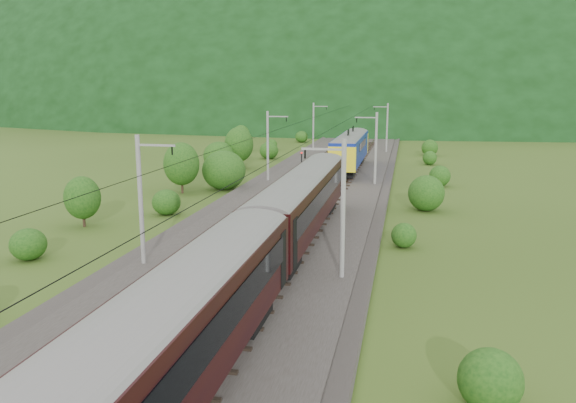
# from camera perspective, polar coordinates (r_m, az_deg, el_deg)

# --- Properties ---
(ground) EXTENTS (600.00, 600.00, 0.00)m
(ground) POSITION_cam_1_polar(r_m,az_deg,el_deg) (34.27, -4.98, -7.38)
(ground) COLOR #344C17
(ground) RESTS_ON ground
(railbed) EXTENTS (14.00, 220.00, 0.30)m
(railbed) POSITION_cam_1_polar(r_m,az_deg,el_deg) (43.47, -1.15, -2.99)
(railbed) COLOR #38332D
(railbed) RESTS_ON ground
(track_left) EXTENTS (2.40, 220.00, 0.27)m
(track_left) POSITION_cam_1_polar(r_m,az_deg,el_deg) (44.01, -4.20, -2.54)
(track_left) COLOR brown
(track_left) RESTS_ON railbed
(track_right) EXTENTS (2.40, 220.00, 0.27)m
(track_right) POSITION_cam_1_polar(r_m,az_deg,el_deg) (42.95, 1.97, -2.88)
(track_right) COLOR brown
(track_right) RESTS_ON railbed
(catenary_left) EXTENTS (2.54, 192.28, 8.00)m
(catenary_left) POSITION_cam_1_polar(r_m,az_deg,el_deg) (65.21, -2.01, 5.83)
(catenary_left) COLOR gray
(catenary_left) RESTS_ON railbed
(catenary_right) EXTENTS (2.54, 192.28, 8.00)m
(catenary_right) POSITION_cam_1_polar(r_m,az_deg,el_deg) (63.38, 8.85, 5.53)
(catenary_right) COLOR gray
(catenary_right) RESTS_ON railbed
(overhead_wires) EXTENTS (4.83, 198.00, 0.03)m
(overhead_wires) POSITION_cam_1_polar(r_m,az_deg,el_deg) (42.24, -1.19, 6.16)
(overhead_wires) COLOR black
(overhead_wires) RESTS_ON ground
(mountain_main) EXTENTS (504.00, 360.00, 244.00)m
(mountain_main) POSITION_cam_1_polar(r_m,az_deg,el_deg) (291.31, 10.27, 9.34)
(mountain_main) COLOR black
(mountain_main) RESTS_ON ground
(mountain_ridge) EXTENTS (336.00, 280.00, 132.00)m
(mountain_ridge) POSITION_cam_1_polar(r_m,az_deg,el_deg) (355.59, -9.49, 9.77)
(mountain_ridge) COLOR black
(mountain_ridge) RESTS_ON ground
(train) EXTENTS (3.20, 127.77, 5.58)m
(train) POSITION_cam_1_polar(r_m,az_deg,el_deg) (18.17, -12.85, -12.75)
(train) COLOR black
(train) RESTS_ON ground
(hazard_post_near) EXTENTS (0.16, 0.16, 1.50)m
(hazard_post_near) POSITION_cam_1_polar(r_m,az_deg,el_deg) (59.74, 2.52, 1.94)
(hazard_post_near) COLOR red
(hazard_post_near) RESTS_ON railbed
(hazard_post_far) EXTENTS (0.18, 0.18, 1.64)m
(hazard_post_far) POSITION_cam_1_polar(r_m,az_deg,el_deg) (80.56, 5.28, 4.50)
(hazard_post_far) COLOR red
(hazard_post_far) RESTS_ON railbed
(signal) EXTENTS (0.23, 0.23, 2.07)m
(signal) POSITION_cam_1_polar(r_m,az_deg,el_deg) (75.99, 1.39, 4.41)
(signal) COLOR black
(signal) RESTS_ON railbed
(vegetation_left) EXTENTS (13.25, 142.94, 5.65)m
(vegetation_left) POSITION_cam_1_polar(r_m,az_deg,el_deg) (54.38, -13.32, 1.88)
(vegetation_left) COLOR #174412
(vegetation_left) RESTS_ON ground
(vegetation_right) EXTENTS (7.44, 108.02, 3.15)m
(vegetation_right) POSITION_cam_1_polar(r_m,az_deg,el_deg) (31.72, 17.71, -6.89)
(vegetation_right) COLOR #174412
(vegetation_right) RESTS_ON ground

